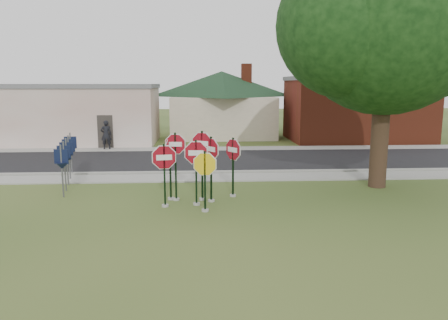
{
  "coord_description": "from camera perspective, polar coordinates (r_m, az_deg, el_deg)",
  "views": [
    {
      "loc": [
        0.14,
        -13.8,
        4.24
      ],
      "look_at": [
        1.04,
        2.0,
        1.45
      ],
      "focal_mm": 35.0,
      "sensor_mm": 36.0,
      "label": 1
    }
  ],
  "objects": [
    {
      "name": "building_house",
      "position": [
        35.86,
        -0.29,
        9.04
      ],
      "size": [
        11.6,
        11.6,
        6.2
      ],
      "color": "beige",
      "rests_on": "ground"
    },
    {
      "name": "oak_tree",
      "position": [
        18.97,
        20.52,
        16.9
      ],
      "size": [
        11.13,
        10.53,
        10.5
      ],
      "color": "black",
      "rests_on": "ground"
    },
    {
      "name": "road",
      "position": [
        24.17,
        -3.55,
        -0.08
      ],
      "size": [
        60.0,
        7.0,
        0.04
      ],
      "primitive_type": "cube",
      "color": "black",
      "rests_on": "ground"
    },
    {
      "name": "bg_tree_right",
      "position": [
        45.43,
        25.98,
        10.69
      ],
      "size": [
        5.6,
        5.6,
        8.4
      ],
      "color": "black",
      "rests_on": "ground"
    },
    {
      "name": "building_stucco",
      "position": [
        33.15,
        -19.36,
        5.81
      ],
      "size": [
        12.2,
        6.2,
        4.2
      ],
      "color": "silver",
      "rests_on": "ground"
    },
    {
      "name": "pedestrian",
      "position": [
        29.0,
        -15.14,
        3.21
      ],
      "size": [
        0.76,
        0.59,
        1.86
      ],
      "primitive_type": "imported",
      "rotation": [
        0.0,
        0.0,
        3.37
      ],
      "color": "black",
      "rests_on": "sidewalk_far"
    },
    {
      "name": "stop_sign_back_right",
      "position": [
        15.8,
        -2.87,
        0.67
      ],
      "size": [
        1.01,
        0.55,
        2.67
      ],
      "color": "gray",
      "rests_on": "ground"
    },
    {
      "name": "stop_sign_center",
      "position": [
        15.18,
        -3.66,
        -0.41
      ],
      "size": [
        1.13,
        0.24,
        2.43
      ],
      "color": "gray",
      "rests_on": "ground"
    },
    {
      "name": "building_brick",
      "position": [
        34.46,
        16.98,
        6.51
      ],
      "size": [
        10.2,
        6.2,
        4.75
      ],
      "color": "maroon",
      "rests_on": "ground"
    },
    {
      "name": "stop_sign_left",
      "position": [
        15.09,
        -7.8,
        -0.86
      ],
      "size": [
        1.15,
        0.24,
        2.33
      ],
      "color": "gray",
      "rests_on": "ground"
    },
    {
      "name": "stop_sign_right",
      "position": [
        15.59,
        -1.7,
        0.03
      ],
      "size": [
        0.69,
        0.89,
        2.49
      ],
      "color": "gray",
      "rests_on": "ground"
    },
    {
      "name": "stop_sign_far_left",
      "position": [
        15.99,
        -7.05,
        -0.14
      ],
      "size": [
        0.4,
        0.91,
        2.39
      ],
      "color": "gray",
      "rests_on": "ground"
    },
    {
      "name": "curb",
      "position": [
        20.73,
        -3.59,
        -1.63
      ],
      "size": [
        60.0,
        0.2,
        0.14
      ],
      "primitive_type": "cube",
      "color": "gray",
      "rests_on": "ground"
    },
    {
      "name": "sidewalk_near",
      "position": [
        19.76,
        -3.6,
        -2.33
      ],
      "size": [
        60.0,
        1.6,
        0.06
      ],
      "primitive_type": "cube",
      "color": "gray",
      "rests_on": "ground"
    },
    {
      "name": "ground",
      "position": [
        14.44,
        -3.7,
        -7.1
      ],
      "size": [
        120.0,
        120.0,
        0.0
      ],
      "primitive_type": "plane",
      "color": "#324C1C",
      "rests_on": "ground"
    },
    {
      "name": "stop_sign_back_left",
      "position": [
        15.85,
        -6.35,
        0.39
      ],
      "size": [
        1.04,
        0.24,
        2.6
      ],
      "color": "gray",
      "rests_on": "ground"
    },
    {
      "name": "sidewalk_far",
      "position": [
        28.42,
        -3.51,
        1.45
      ],
      "size": [
        60.0,
        1.6,
        0.06
      ],
      "primitive_type": "cube",
      "color": "gray",
      "rests_on": "ground"
    },
    {
      "name": "route_sign_row",
      "position": [
        19.36,
        -19.85,
        0.43
      ],
      "size": [
        1.43,
        4.63,
        2.0
      ],
      "color": "#59595E",
      "rests_on": "ground"
    },
    {
      "name": "stop_sign_far_right",
      "position": [
        16.31,
        1.19,
        0.16
      ],
      "size": [
        0.67,
        0.93,
        2.37
      ],
      "color": "gray",
      "rests_on": "ground"
    },
    {
      "name": "stop_sign_yellow",
      "position": [
        14.44,
        -2.5,
        -1.83
      ],
      "size": [
        1.07,
        0.24,
        2.16
      ],
      "color": "gray",
      "rests_on": "ground"
    }
  ]
}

